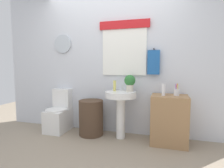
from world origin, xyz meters
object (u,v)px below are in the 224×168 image
(laundry_hamper, at_px, (91,118))
(soap_bottle, at_px, (115,86))
(lotion_bottle, at_px, (163,90))
(pedestal_sink, at_px, (121,103))
(toilet, at_px, (59,115))
(potted_plant, at_px, (130,82))
(toothbrush_cup, at_px, (176,92))
(wooden_cabinet, at_px, (169,120))

(laundry_hamper, distance_m, soap_bottle, 0.71)
(lotion_bottle, bearing_deg, laundry_hamper, 178.12)
(soap_bottle, bearing_deg, pedestal_sink, -22.62)
(toilet, height_order, potted_plant, potted_plant)
(lotion_bottle, bearing_deg, pedestal_sink, 176.64)
(laundry_hamper, bearing_deg, pedestal_sink, 0.00)
(laundry_hamper, distance_m, lotion_bottle, 1.33)
(laundry_hamper, relative_size, lotion_bottle, 3.36)
(potted_plant, height_order, toothbrush_cup, potted_plant)
(toothbrush_cup, bearing_deg, pedestal_sink, -178.70)
(wooden_cabinet, height_order, lotion_bottle, lotion_bottle)
(potted_plant, relative_size, lotion_bottle, 1.51)
(toilet, relative_size, pedestal_sink, 1.01)
(toilet, relative_size, soap_bottle, 4.50)
(pedestal_sink, xyz_separation_m, lotion_bottle, (0.68, -0.04, 0.26))
(wooden_cabinet, relative_size, lotion_bottle, 4.16)
(wooden_cabinet, height_order, potted_plant, potted_plant)
(toilet, xyz_separation_m, wooden_cabinet, (1.98, -0.04, 0.08))
(laundry_hamper, bearing_deg, potted_plant, 5.07)
(toilet, xyz_separation_m, soap_bottle, (1.08, 0.01, 0.58))
(pedestal_sink, relative_size, wooden_cabinet, 1.04)
(toilet, xyz_separation_m, toothbrush_cup, (2.07, -0.02, 0.52))
(laundry_hamper, bearing_deg, wooden_cabinet, 0.00)
(laundry_hamper, distance_m, wooden_cabinet, 1.32)
(wooden_cabinet, relative_size, soap_bottle, 4.30)
(wooden_cabinet, bearing_deg, laundry_hamper, 180.00)
(laundry_hamper, height_order, soap_bottle, soap_bottle)
(toilet, height_order, soap_bottle, soap_bottle)
(toilet, distance_m, potted_plant, 1.49)
(lotion_bottle, distance_m, toothbrush_cup, 0.20)
(wooden_cabinet, bearing_deg, pedestal_sink, 180.00)
(pedestal_sink, height_order, toothbrush_cup, toothbrush_cup)
(pedestal_sink, bearing_deg, lotion_bottle, -3.36)
(lotion_bottle, bearing_deg, toilet, 177.66)
(pedestal_sink, distance_m, wooden_cabinet, 0.81)
(pedestal_sink, distance_m, toothbrush_cup, 0.90)
(laundry_hamper, height_order, toothbrush_cup, toothbrush_cup)
(laundry_hamper, relative_size, soap_bottle, 3.47)
(toilet, relative_size, lotion_bottle, 4.35)
(pedestal_sink, xyz_separation_m, soap_bottle, (-0.12, 0.05, 0.28))
(laundry_hamper, xyz_separation_m, potted_plant, (0.68, 0.06, 0.64))
(laundry_hamper, distance_m, toothbrush_cup, 1.50)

